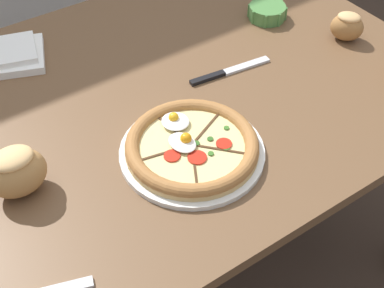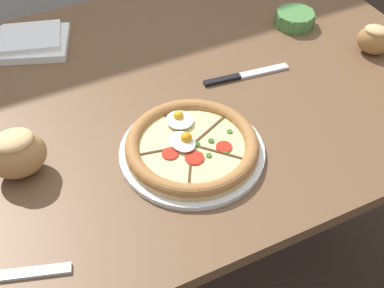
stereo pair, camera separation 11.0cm
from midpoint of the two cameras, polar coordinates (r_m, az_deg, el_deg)
ground_plane at (r=1.83m, az=1.29°, el=-11.94°), size 12.00×12.00×0.00m
dining_table at (r=1.35m, az=1.72°, el=3.05°), size 1.28×0.96×0.73m
pizza at (r=1.10m, az=2.82°, el=-0.47°), size 0.30×0.30×0.05m
ramekin_bowl at (r=1.53m, az=13.01°, el=12.85°), size 0.11×0.11×0.04m
napkin_folded at (r=1.45m, az=-14.66°, el=10.46°), size 0.23×0.21×0.04m
bread_piece_near at (r=1.08m, az=-15.48°, el=-1.11°), size 0.12×0.09×0.10m
bread_piece_far at (r=1.47m, az=20.96°, el=10.32°), size 0.10×0.11×0.08m
knife_main at (r=1.33m, az=8.09°, el=7.20°), size 0.22×0.04×0.01m
knife_spare at (r=0.97m, az=-16.35°, el=-13.53°), size 0.22×0.09×0.01m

